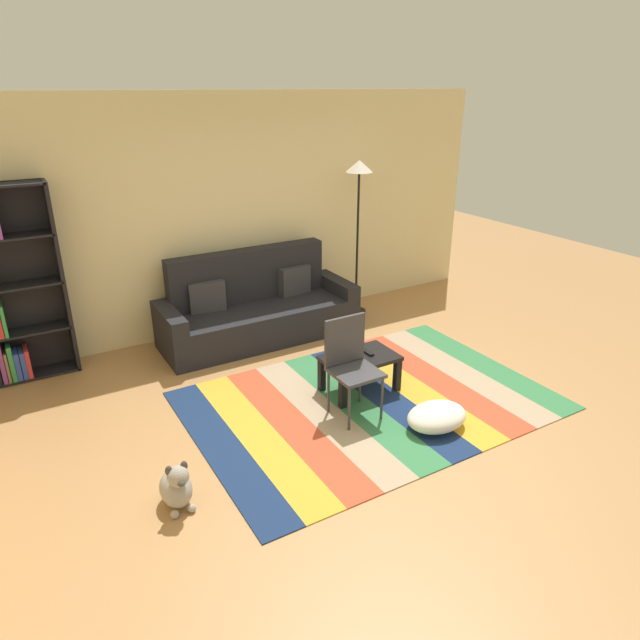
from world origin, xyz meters
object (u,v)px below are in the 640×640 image
pouf (437,417)px  folding_chair (350,359)px  bookshelf (1,293)px  tv_remote (368,352)px  couch (257,310)px  standing_lamp (359,187)px  dog (176,487)px  coffee_table (360,363)px

pouf → folding_chair: (-0.50, 0.60, 0.42)m
bookshelf → tv_remote: (2.92, -1.93, -0.54)m
couch → standing_lamp: (1.43, 0.06, 1.27)m
standing_lamp → folding_chair: standing_lamp is taller
folding_chair → standing_lamp: bearing=83.7°
dog → bookshelf: bearing=107.0°
couch → dog: (-1.70, -2.36, -0.18)m
pouf → folding_chair: size_ratio=0.62×
bookshelf → couch: bearing=-6.4°
couch → tv_remote: couch is taller
couch → tv_remote: (0.41, -1.65, 0.04)m
dog → folding_chair: 1.81m
pouf → bookshelf: bearing=137.0°
bookshelf → folding_chair: bookshelf is taller
standing_lamp → tv_remote: size_ratio=12.85×
dog → standing_lamp: 4.21m
bookshelf → folding_chair: bearing=-41.3°
tv_remote → dog: bearing=-162.6°
coffee_table → tv_remote: 0.13m
tv_remote → folding_chair: folding_chair is taller
tv_remote → folding_chair: size_ratio=0.17×
pouf → standing_lamp: standing_lamp is taller
coffee_table → pouf: (0.21, -0.87, -0.19)m
coffee_table → standing_lamp: bearing=57.1°
couch → bookshelf: size_ratio=1.17×
bookshelf → pouf: bookshelf is taller
bookshelf → tv_remote: 3.54m
pouf → dog: 2.23m
standing_lamp → pouf: bearing=-109.2°
couch → tv_remote: 1.70m
pouf → folding_chair: folding_chair is taller
standing_lamp → folding_chair: (-1.41, -2.00, -1.07)m
dog → couch: bearing=54.2°
tv_remote → folding_chair: (-0.39, -0.29, 0.15)m
coffee_table → pouf: 0.92m
pouf → dog: dog is taller
coffee_table → pouf: coffee_table is taller
couch → coffee_table: couch is taller
dog → standing_lamp: size_ratio=0.21×
coffee_table → pouf: bearing=-76.5°
tv_remote → folding_chair: 0.51m
coffee_table → tv_remote: bearing=8.8°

